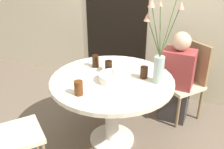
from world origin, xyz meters
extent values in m
plane|color=#6B5B4C|center=(0.00, 0.00, 0.00)|extent=(16.00, 16.00, 0.00)
cube|color=black|center=(-0.50, 1.18, 1.02)|extent=(0.90, 0.01, 2.05)
cylinder|color=beige|center=(0.00, 0.00, 0.70)|extent=(1.15, 1.15, 0.04)
cylinder|color=silver|center=(0.00, 0.00, 0.36)|extent=(0.14, 0.14, 0.65)
cylinder|color=silver|center=(0.00, 0.00, 0.01)|extent=(0.46, 0.46, 0.03)
cube|color=beige|center=(0.53, 0.74, 0.41)|extent=(0.56, 0.56, 0.04)
cube|color=olive|center=(0.64, 0.88, 0.66)|extent=(0.33, 0.25, 0.46)
cylinder|color=olive|center=(0.29, 0.70, 0.20)|extent=(0.03, 0.03, 0.39)
cylinder|color=olive|center=(0.57, 0.50, 0.20)|extent=(0.03, 0.03, 0.39)
cylinder|color=olive|center=(0.49, 0.97, 0.20)|extent=(0.03, 0.03, 0.39)
cylinder|color=olive|center=(0.77, 0.77, 0.20)|extent=(0.03, 0.03, 0.39)
cube|color=beige|center=(-0.53, -0.73, 0.41)|extent=(0.56, 0.56, 0.04)
cylinder|color=olive|center=(-0.57, -0.49, 0.20)|extent=(0.03, 0.03, 0.39)
cylinder|color=white|center=(0.03, -0.05, 0.76)|extent=(0.25, 0.25, 0.07)
cylinder|color=#E54C4C|center=(0.03, -0.05, 0.82)|extent=(0.01, 0.01, 0.04)
cylinder|color=#9EB2AD|center=(0.41, 0.11, 0.85)|extent=(0.09, 0.09, 0.25)
cylinder|color=#4C7538|center=(0.39, 0.09, 1.20)|extent=(0.03, 0.05, 0.46)
cone|color=#E0997F|center=(0.38, 0.07, 1.43)|extent=(0.04, 0.04, 0.04)
cylinder|color=#4C7538|center=(0.34, 0.10, 1.14)|extent=(0.13, 0.03, 0.34)
cone|color=#E0997F|center=(0.28, 0.08, 1.31)|extent=(0.06, 0.06, 0.07)
cylinder|color=#4C7538|center=(0.45, 0.15, 1.23)|extent=(0.09, 0.10, 0.52)
cylinder|color=#4C7538|center=(0.36, 0.08, 1.20)|extent=(0.10, 0.06, 0.46)
cone|color=#E0997F|center=(0.31, 0.06, 1.43)|extent=(0.06, 0.06, 0.07)
cylinder|color=#4C7538|center=(0.48, 0.08, 1.20)|extent=(0.15, 0.07, 0.46)
cone|color=#E0997F|center=(0.55, 0.05, 1.43)|extent=(0.05, 0.05, 0.06)
cylinder|color=silver|center=(-0.11, 0.44, 0.73)|extent=(0.16, 0.16, 0.01)
cylinder|color=#33190C|center=(0.26, 0.14, 0.78)|extent=(0.07, 0.07, 0.11)
cylinder|color=black|center=(-0.08, 0.09, 0.79)|extent=(0.07, 0.07, 0.13)
cylinder|color=#51280F|center=(-0.12, -0.38, 0.79)|extent=(0.07, 0.07, 0.12)
cylinder|color=#33190C|center=(-0.27, 0.17, 0.79)|extent=(0.07, 0.07, 0.13)
cube|color=#383333|center=(0.48, 0.67, 0.22)|extent=(0.31, 0.24, 0.43)
cube|color=#993838|center=(0.48, 0.67, 0.64)|extent=(0.34, 0.24, 0.42)
sphere|color=#D1A889|center=(0.48, 0.67, 0.95)|extent=(0.20, 0.20, 0.20)
camera|label=1|loc=(0.89, -1.88, 1.77)|focal=40.00mm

